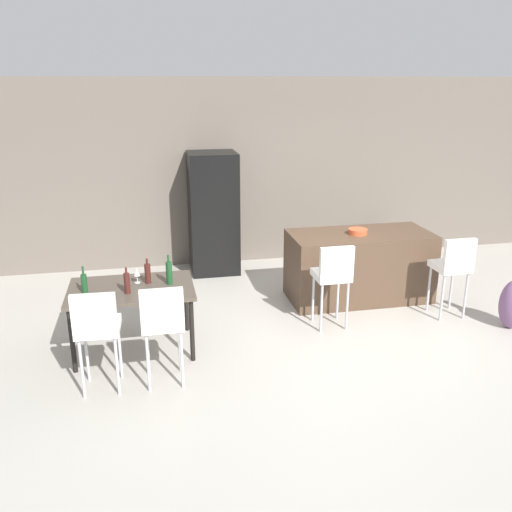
{
  "coord_description": "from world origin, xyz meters",
  "views": [
    {
      "loc": [
        -2.16,
        -5.74,
        2.88
      ],
      "look_at": [
        -0.92,
        0.28,
        0.85
      ],
      "focal_mm": 37.95,
      "sensor_mm": 36.0,
      "label": 1
    }
  ],
  "objects_px": {
    "bar_chair_middle": "(453,264)",
    "refrigerator": "(213,213)",
    "kitchen_island": "(359,266)",
    "fruit_bowl": "(358,232)",
    "wine_bottle_far": "(169,272)",
    "wine_bottle_end": "(84,283)",
    "wine_bottle_inner": "(148,273)",
    "wine_glass_left": "(137,272)",
    "wine_bottle_right": "(127,283)",
    "dining_chair_near": "(97,325)",
    "bar_chair_left": "(333,273)",
    "dining_chair_far": "(162,319)",
    "potted_plant": "(387,242)",
    "dining_table": "(132,293)"
  },
  "relations": [
    {
      "from": "bar_chair_middle",
      "to": "refrigerator",
      "type": "xyz_separation_m",
      "value": [
        -2.67,
        2.32,
        0.22
      ]
    },
    {
      "from": "kitchen_island",
      "to": "bar_chair_middle",
      "type": "xyz_separation_m",
      "value": [
        0.89,
        -0.81,
        0.24
      ]
    },
    {
      "from": "refrigerator",
      "to": "fruit_bowl",
      "type": "bearing_deg",
      "value": -41.83
    },
    {
      "from": "kitchen_island",
      "to": "wine_bottle_far",
      "type": "height_order",
      "value": "wine_bottle_far"
    },
    {
      "from": "wine_bottle_end",
      "to": "fruit_bowl",
      "type": "height_order",
      "value": "wine_bottle_end"
    },
    {
      "from": "wine_bottle_end",
      "to": "wine_bottle_inner",
      "type": "bearing_deg",
      "value": 14.21
    },
    {
      "from": "wine_bottle_end",
      "to": "bar_chair_middle",
      "type": "bearing_deg",
      "value": 2.2
    },
    {
      "from": "bar_chair_middle",
      "to": "wine_bottle_inner",
      "type": "height_order",
      "value": "bar_chair_middle"
    },
    {
      "from": "wine_bottle_far",
      "to": "wine_glass_left",
      "type": "height_order",
      "value": "wine_bottle_far"
    },
    {
      "from": "wine_bottle_right",
      "to": "wine_bottle_end",
      "type": "distance_m",
      "value": 0.45
    },
    {
      "from": "dining_chair_near",
      "to": "wine_glass_left",
      "type": "bearing_deg",
      "value": 68.25
    },
    {
      "from": "bar_chair_left",
      "to": "wine_bottle_inner",
      "type": "height_order",
      "value": "bar_chair_left"
    },
    {
      "from": "bar_chair_left",
      "to": "refrigerator",
      "type": "relative_size",
      "value": 0.57
    },
    {
      "from": "wine_bottle_right",
      "to": "wine_bottle_far",
      "type": "height_order",
      "value": "wine_bottle_far"
    },
    {
      "from": "dining_chair_far",
      "to": "fruit_bowl",
      "type": "height_order",
      "value": "dining_chair_far"
    },
    {
      "from": "fruit_bowl",
      "to": "kitchen_island",
      "type": "bearing_deg",
      "value": 28.14
    },
    {
      "from": "bar_chair_left",
      "to": "wine_bottle_end",
      "type": "height_order",
      "value": "bar_chair_left"
    },
    {
      "from": "fruit_bowl",
      "to": "dining_chair_far",
      "type": "bearing_deg",
      "value": -147.35
    },
    {
      "from": "kitchen_island",
      "to": "potted_plant",
      "type": "bearing_deg",
      "value": 53.41
    },
    {
      "from": "dining_chair_far",
      "to": "fruit_bowl",
      "type": "distance_m",
      "value": 3.13
    },
    {
      "from": "kitchen_island",
      "to": "dining_chair_far",
      "type": "xyz_separation_m",
      "value": [
        -2.68,
        -1.71,
        0.24
      ]
    },
    {
      "from": "bar_chair_middle",
      "to": "fruit_bowl",
      "type": "distance_m",
      "value": 1.25
    },
    {
      "from": "wine_bottle_right",
      "to": "refrigerator",
      "type": "bearing_deg",
      "value": 64.42
    },
    {
      "from": "dining_table",
      "to": "potted_plant",
      "type": "relative_size",
      "value": 2.53
    },
    {
      "from": "wine_glass_left",
      "to": "wine_bottle_end",
      "type": "bearing_deg",
      "value": -160.27
    },
    {
      "from": "wine_bottle_end",
      "to": "wine_glass_left",
      "type": "bearing_deg",
      "value": 19.73
    },
    {
      "from": "bar_chair_middle",
      "to": "wine_bottle_right",
      "type": "xyz_separation_m",
      "value": [
        -3.9,
        -0.26,
        0.16
      ]
    },
    {
      "from": "wine_bottle_right",
      "to": "wine_bottle_inner",
      "type": "relative_size",
      "value": 1.01
    },
    {
      "from": "wine_glass_left",
      "to": "refrigerator",
      "type": "height_order",
      "value": "refrigerator"
    },
    {
      "from": "dining_table",
      "to": "wine_bottle_far",
      "type": "xyz_separation_m",
      "value": [
        0.41,
        0.03,
        0.2
      ]
    },
    {
      "from": "dining_table",
      "to": "wine_bottle_end",
      "type": "distance_m",
      "value": 0.5
    },
    {
      "from": "wine_glass_left",
      "to": "dining_chair_far",
      "type": "bearing_deg",
      "value": -75.96
    },
    {
      "from": "bar_chair_left",
      "to": "wine_bottle_far",
      "type": "height_order",
      "value": "wine_bottle_far"
    },
    {
      "from": "wine_bottle_end",
      "to": "refrigerator",
      "type": "distance_m",
      "value": 3.0
    },
    {
      "from": "bar_chair_left",
      "to": "wine_bottle_end",
      "type": "distance_m",
      "value": 2.79
    },
    {
      "from": "dining_table",
      "to": "wine_bottle_inner",
      "type": "distance_m",
      "value": 0.28
    },
    {
      "from": "wine_bottle_inner",
      "to": "fruit_bowl",
      "type": "xyz_separation_m",
      "value": [
        2.74,
        0.78,
        0.1
      ]
    },
    {
      "from": "wine_bottle_far",
      "to": "refrigerator",
      "type": "relative_size",
      "value": 0.18
    },
    {
      "from": "dining_table",
      "to": "wine_bottle_end",
      "type": "xyz_separation_m",
      "value": [
        -0.47,
        -0.06,
        0.18
      ]
    },
    {
      "from": "wine_bottle_far",
      "to": "wine_bottle_right",
      "type": "bearing_deg",
      "value": -157.51
    },
    {
      "from": "dining_chair_near",
      "to": "wine_bottle_right",
      "type": "distance_m",
      "value": 0.71
    },
    {
      "from": "dining_chair_near",
      "to": "wine_bottle_right",
      "type": "relative_size",
      "value": 3.72
    },
    {
      "from": "dining_chair_far",
      "to": "wine_bottle_right",
      "type": "relative_size",
      "value": 3.72
    },
    {
      "from": "wine_bottle_far",
      "to": "potted_plant",
      "type": "relative_size",
      "value": 0.63
    },
    {
      "from": "wine_glass_left",
      "to": "potted_plant",
      "type": "bearing_deg",
      "value": 29.57
    },
    {
      "from": "bar_chair_left",
      "to": "fruit_bowl",
      "type": "height_order",
      "value": "bar_chair_left"
    },
    {
      "from": "bar_chair_middle",
      "to": "wine_bottle_far",
      "type": "xyz_separation_m",
      "value": [
        -3.46,
        -0.08,
        0.17
      ]
    },
    {
      "from": "potted_plant",
      "to": "bar_chair_left",
      "type": "bearing_deg",
      "value": -127.56
    },
    {
      "from": "kitchen_island",
      "to": "dining_chair_near",
      "type": "bearing_deg",
      "value": -152.46
    },
    {
      "from": "kitchen_island",
      "to": "wine_bottle_end",
      "type": "height_order",
      "value": "wine_bottle_end"
    }
  ]
}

